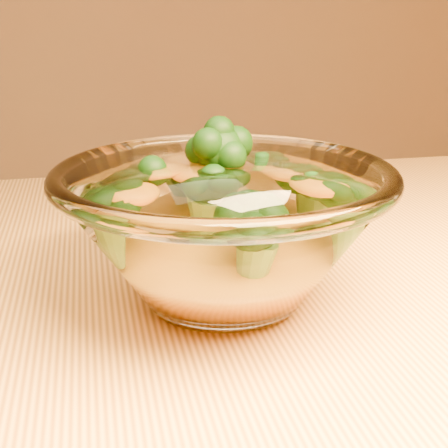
% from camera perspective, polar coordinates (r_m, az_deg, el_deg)
% --- Properties ---
extents(table, '(1.20, 0.80, 0.75)m').
position_cam_1_polar(table, '(0.53, 0.88, -16.74)').
color(table, gold).
rests_on(table, ground).
extents(glass_bowl, '(0.24, 0.24, 0.11)m').
position_cam_1_polar(glass_bowl, '(0.45, 0.00, -0.64)').
color(glass_bowl, white).
rests_on(glass_bowl, table).
extents(cheese_sauce, '(0.14, 0.14, 0.04)m').
position_cam_1_polar(cheese_sauce, '(0.46, 0.00, -3.33)').
color(cheese_sauce, orange).
rests_on(cheese_sauce, glass_bowl).
extents(broccoli_heap, '(0.17, 0.15, 0.09)m').
position_cam_1_polar(broccoli_heap, '(0.46, -0.03, 2.56)').
color(broccoli_heap, black).
rests_on(broccoli_heap, cheese_sauce).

